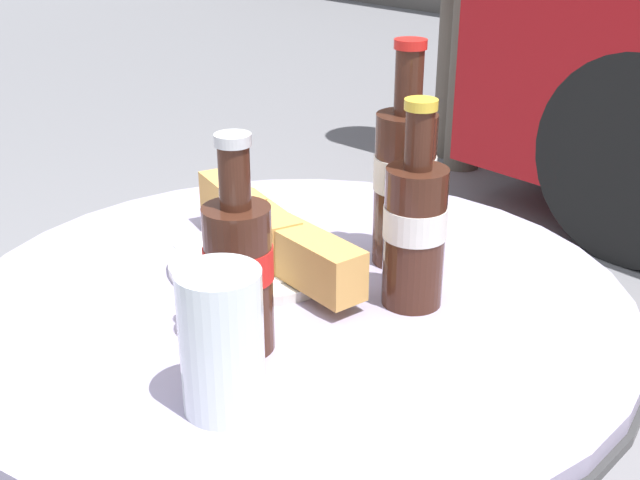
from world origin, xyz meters
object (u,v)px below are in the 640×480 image
(cola_bottle_left, at_px, (239,269))
(cola_bottle_right, at_px, (404,179))
(cola_bottle_center, at_px, (415,227))
(lunch_plate_near, at_px, (265,243))
(bistro_table, at_px, (297,436))
(drinking_glass, at_px, (222,348))

(cola_bottle_left, distance_m, cola_bottle_right, 0.26)
(cola_bottle_left, height_order, cola_bottle_center, cola_bottle_center)
(cola_bottle_center, bearing_deg, lunch_plate_near, -160.00)
(bistro_table, distance_m, cola_bottle_center, 0.31)
(bistro_table, bearing_deg, lunch_plate_near, 168.44)
(cola_bottle_center, height_order, drinking_glass, cola_bottle_center)
(cola_bottle_right, height_order, cola_bottle_center, cola_bottle_right)
(drinking_glass, xyz_separation_m, lunch_plate_near, (-0.19, 0.19, -0.03))
(cola_bottle_right, bearing_deg, cola_bottle_center, -40.40)
(bistro_table, distance_m, lunch_plate_near, 0.23)
(cola_bottle_center, bearing_deg, bistro_table, -142.38)
(bistro_table, relative_size, lunch_plate_near, 2.45)
(cola_bottle_center, relative_size, lunch_plate_near, 0.70)
(bistro_table, distance_m, cola_bottle_right, 0.33)
(lunch_plate_near, bearing_deg, drinking_glass, -44.61)
(lunch_plate_near, bearing_deg, bistro_table, -11.56)
(drinking_glass, bearing_deg, cola_bottle_right, 107.64)
(lunch_plate_near, bearing_deg, cola_bottle_right, 54.08)
(cola_bottle_right, xyz_separation_m, drinking_glass, (0.10, -0.32, -0.04))
(cola_bottle_right, relative_size, lunch_plate_near, 0.83)
(cola_bottle_left, relative_size, lunch_plate_near, 0.68)
(cola_bottle_left, xyz_separation_m, drinking_glass, (0.07, -0.07, -0.02))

